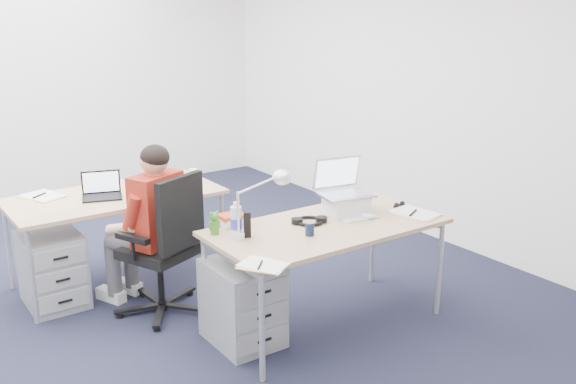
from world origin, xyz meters
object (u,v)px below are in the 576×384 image
(office_chair, at_px, (164,274))
(drawer_pedestal_far, at_px, (53,269))
(desk_near, at_px, (327,231))
(book_stack, at_px, (233,220))
(computer_mouse, at_px, (368,216))
(far_cup, at_px, (193,175))
(seated_person, at_px, (145,227))
(can_koozie, at_px, (310,228))
(desk_far, at_px, (115,200))
(water_bottle, at_px, (236,220))
(cordless_phone, at_px, (247,225))
(wireless_keyboard, at_px, (359,218))
(bear_figurine, at_px, (214,223))
(sunglasses, at_px, (399,205))
(dark_laptop, at_px, (101,185))
(desk_lamp, at_px, (256,204))
(silver_laptop, at_px, (347,188))
(headphones, at_px, (309,220))
(drawer_pedestal_near, at_px, (242,303))

(office_chair, height_order, drawer_pedestal_far, office_chair)
(office_chair, bearing_deg, desk_near, -66.27)
(book_stack, bearing_deg, office_chair, 124.91)
(computer_mouse, xyz_separation_m, far_cup, (-0.54, 1.57, 0.03))
(seated_person, xyz_separation_m, can_koozie, (0.68, -1.06, 0.16))
(desk_far, relative_size, water_bottle, 6.90)
(seated_person, bearing_deg, cordless_phone, -92.10)
(desk_near, relative_size, desk_far, 1.00)
(desk_near, xyz_separation_m, wireless_keyboard, (0.26, -0.03, 0.05))
(bear_figurine, bearing_deg, water_bottle, -73.06)
(sunglasses, bearing_deg, dark_laptop, 134.36)
(water_bottle, relative_size, desk_lamp, 0.54)
(silver_laptop, xyz_separation_m, sunglasses, (0.42, -0.11, -0.18))
(bear_figurine, distance_m, sunglasses, 1.40)
(headphones, distance_m, water_bottle, 0.55)
(desk_near, bearing_deg, desk_far, 121.02)
(desk_far, height_order, bear_figurine, bear_figurine)
(drawer_pedestal_far, height_order, water_bottle, water_bottle)
(wireless_keyboard, distance_m, bear_figurine, 1.01)
(headphones, bearing_deg, far_cup, 120.01)
(wireless_keyboard, bearing_deg, desk_near, -179.58)
(desk_far, distance_m, drawer_pedestal_far, 0.69)
(sunglasses, bearing_deg, can_koozie, -178.49)
(desk_near, relative_size, sunglasses, 13.55)
(water_bottle, xyz_separation_m, dark_laptop, (-0.41, 1.32, -0.01))
(desk_near, distance_m, office_chair, 1.23)
(headphones, xyz_separation_m, desk_lamp, (-0.43, -0.01, 0.19))
(silver_laptop, distance_m, wireless_keyboard, 0.23)
(bear_figurine, bearing_deg, sunglasses, -28.97)
(wireless_keyboard, bearing_deg, office_chair, 149.08)
(far_cup, bearing_deg, water_bottle, -105.87)
(desk_far, relative_size, dark_laptop, 5.51)
(dark_laptop, bearing_deg, far_cup, 21.19)
(desk_lamp, relative_size, far_cup, 4.02)
(desk_far, relative_size, can_koozie, 16.76)
(water_bottle, distance_m, far_cup, 1.41)
(drawer_pedestal_near, relative_size, book_stack, 3.06)
(headphones, xyz_separation_m, sunglasses, (0.75, -0.10, -0.01))
(office_chair, distance_m, water_bottle, 0.89)
(desk_near, bearing_deg, dark_laptop, 124.96)
(sunglasses, height_order, desk_lamp, desk_lamp)
(drawer_pedestal_near, xyz_separation_m, can_koozie, (0.38, -0.22, 0.50))
(office_chair, xyz_separation_m, headphones, (0.77, -0.71, 0.45))
(desk_far, distance_m, can_koozie, 1.76)
(bear_figurine, bearing_deg, book_stack, 5.18)
(headphones, bearing_deg, computer_mouse, 1.79)
(desk_near, xyz_separation_m, silver_laptop, (0.26, 0.11, 0.24))
(can_koozie, bearing_deg, far_cup, 90.44)
(office_chair, distance_m, computer_mouse, 1.51)
(office_chair, xyz_separation_m, sunglasses, (1.52, -0.80, 0.45))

